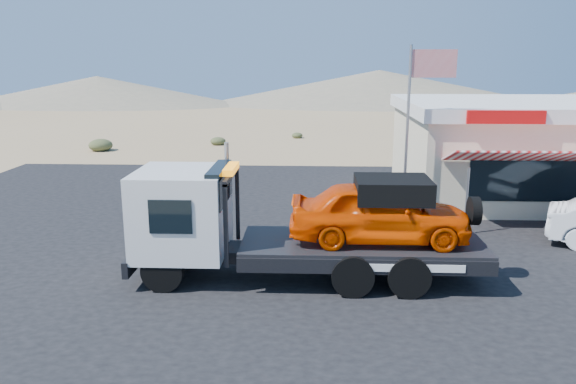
# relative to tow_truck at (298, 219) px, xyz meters

# --- Properties ---
(ground) EXTENTS (120.00, 120.00, 0.00)m
(ground) POSITION_rel_tow_truck_xyz_m (-1.19, 0.62, -1.59)
(ground) COLOR #987A56
(ground) RESTS_ON ground
(asphalt_lot) EXTENTS (32.00, 24.00, 0.02)m
(asphalt_lot) POSITION_rel_tow_truck_xyz_m (0.81, 3.62, -1.58)
(asphalt_lot) COLOR black
(asphalt_lot) RESTS_ON ground
(tow_truck) EXTENTS (8.81, 2.61, 2.95)m
(tow_truck) POSITION_rel_tow_truck_xyz_m (0.00, 0.00, 0.00)
(tow_truck) COLOR black
(tow_truck) RESTS_ON asphalt_lot
(jerky_store) EXTENTS (10.40, 9.97, 3.90)m
(jerky_store) POSITION_rel_tow_truck_xyz_m (9.31, 9.60, 0.41)
(jerky_store) COLOR beige
(jerky_store) RESTS_ON asphalt_lot
(flagpole) EXTENTS (1.55, 0.10, 6.00)m
(flagpole) POSITION_rel_tow_truck_xyz_m (3.74, 5.12, 2.18)
(flagpole) COLOR #99999E
(flagpole) RESTS_ON asphalt_lot
(desert_scrub) EXTENTS (23.59, 36.92, 0.78)m
(desert_scrub) POSITION_rel_tow_truck_xyz_m (-14.46, 11.96, -1.27)
(desert_scrub) COLOR #3A4022
(desert_scrub) RESTS_ON ground
(distant_hills) EXTENTS (126.00, 48.00, 4.20)m
(distant_hills) POSITION_rel_tow_truck_xyz_m (-10.96, 55.76, 0.30)
(distant_hills) COLOR #726B59
(distant_hills) RESTS_ON ground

